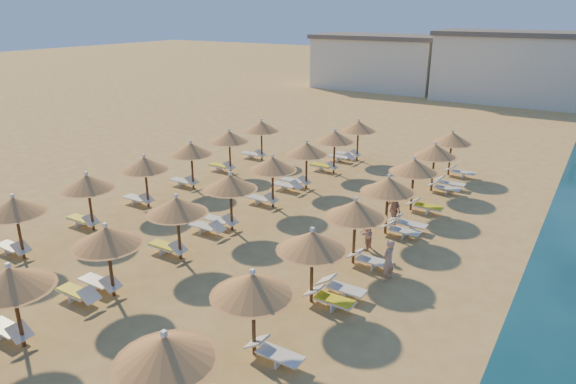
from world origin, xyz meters
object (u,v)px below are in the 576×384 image
Objects in this scene: beachgoer_c at (393,209)px; beachgoer_b at (365,233)px; parasol_row_east at (335,225)px; beachgoer_a at (388,260)px; parasol_row_west at (205,194)px.

beachgoer_b is at bearing -58.68° from beachgoer_c.
parasol_row_east reaches higher than beachgoer_a.
beachgoer_b is (5.97, 3.05, -1.49)m from parasol_row_west.
parasol_row_east reaches higher than beachgoer_c.
parasol_row_east is at bearing 0.00° from parasol_row_west.
beachgoer_a reaches higher than beachgoer_c.
parasol_row_west is at bearing -102.40° from beachgoer_c.
parasol_row_east is 3.39m from beachgoer_b.
beachgoer_c is at bearing -148.24° from beachgoer_a.
parasol_row_east is at bearing -0.53° from beachgoer_b.
beachgoer_a is (7.73, 1.12, -1.45)m from parasol_row_west.
parasol_row_east is 20.38× the size of beachgoer_c.
beachgoer_a is at bearing 34.12° from parasol_row_east.
parasol_row_east is 20.30× the size of beachgoer_a.
parasol_row_west is 6.86m from beachgoer_b.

